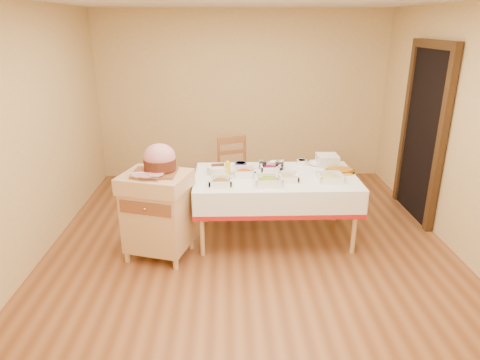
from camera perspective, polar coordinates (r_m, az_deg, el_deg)
name	(u,v)px	position (r m, az deg, el deg)	size (l,w,h in m)	color
room_shell	(251,136)	(4.37, 1.46, 5.90)	(5.00, 5.00, 5.00)	brown
doorway	(424,131)	(5.82, 23.27, 5.97)	(0.09, 1.10, 2.20)	black
dining_table	(275,189)	(4.89, 4.71, -1.21)	(1.82, 1.02, 0.76)	tan
butcher_cart	(157,210)	(4.58, -10.97, -4.00)	(0.79, 0.72, 0.94)	tan
dining_chair	(236,174)	(5.67, -0.53, 0.85)	(0.56, 0.55, 0.97)	brown
ham_on_board	(159,161)	(4.42, -10.75, 2.55)	(0.46, 0.44, 0.31)	brown
serving_dish_a	(220,182)	(4.55, -2.63, -0.21)	(0.25, 0.24, 0.11)	white
serving_dish_b	(268,180)	(4.58, 3.81, -0.03)	(0.29, 0.29, 0.12)	white
serving_dish_c	(287,177)	(4.71, 6.23, 0.36)	(0.24, 0.24, 0.10)	white
serving_dish_d	(330,177)	(4.78, 11.96, 0.35)	(0.26, 0.26, 0.10)	white
serving_dish_e	(244,172)	(4.83, 0.58, 1.08)	(0.26, 0.24, 0.12)	white
serving_dish_f	(270,168)	(4.98, 4.07, 1.59)	(0.24, 0.23, 0.11)	white
small_bowl_left	(214,167)	(5.05, -3.48, 1.78)	(0.11, 0.11, 0.05)	white
small_bowl_mid	(241,165)	(5.10, 0.11, 2.05)	(0.14, 0.14, 0.06)	navy
small_bowl_right	(302,162)	(5.25, 8.25, 2.39)	(0.12, 0.12, 0.06)	white
bowl_white_imported	(276,164)	(5.19, 4.83, 2.17)	(0.17, 0.17, 0.04)	white
bowl_small_imported	(315,163)	(5.25, 9.96, 2.20)	(0.16, 0.16, 0.05)	white
preserve_jar_left	(263,164)	(5.06, 3.05, 2.14)	(0.09, 0.09, 0.12)	silver
preserve_jar_right	(280,165)	(5.04, 5.30, 2.07)	(0.10, 0.10, 0.13)	silver
mustard_bottle	(228,168)	(4.83, -1.66, 1.65)	(0.06, 0.06, 0.18)	yellow
bread_basket	(218,170)	(4.89, -2.97, 1.40)	(0.24, 0.24, 0.11)	white
plate_stack	(327,160)	(5.26, 11.55, 2.61)	(0.25, 0.25, 0.14)	white
brass_platter	(340,171)	(5.05, 13.13, 1.19)	(0.35, 0.25, 0.05)	gold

